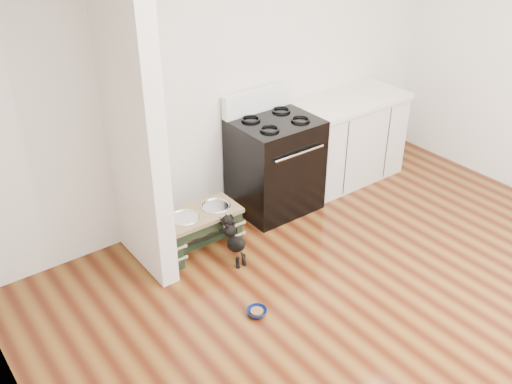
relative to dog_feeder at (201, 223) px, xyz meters
name	(u,v)px	position (x,y,z in m)	size (l,w,h in m)	color
ground	(433,343)	(0.71, -1.97, -0.27)	(5.00, 5.00, 0.00)	#40190B
room_shell	(478,137)	(0.71, -1.97, 1.35)	(5.00, 5.00, 5.00)	silver
partition_wall	(132,115)	(-0.47, 0.13, 1.08)	(0.15, 0.80, 2.70)	silver
oven_range	(275,163)	(0.96, 0.19, 0.21)	(0.76, 0.69, 1.14)	black
cabinet_run	(346,139)	(1.94, 0.20, 0.19)	(1.24, 0.64, 0.91)	silver
dog_feeder	(201,223)	(0.00, 0.00, 0.00)	(0.68, 0.36, 0.39)	black
puppy	(233,238)	(0.12, -0.31, -0.04)	(0.12, 0.35, 0.42)	black
floor_bowl	(257,312)	(-0.13, -0.98, -0.24)	(0.16, 0.16, 0.05)	navy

